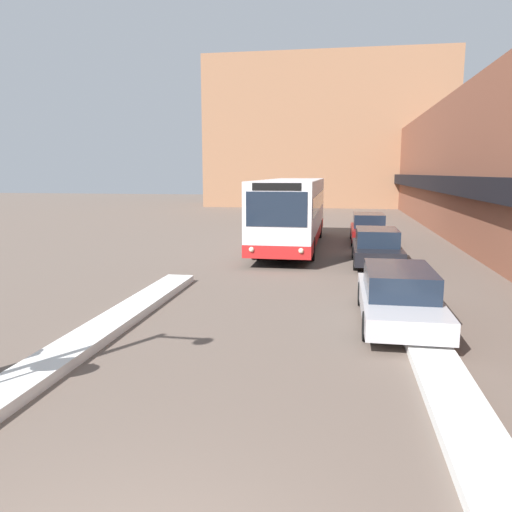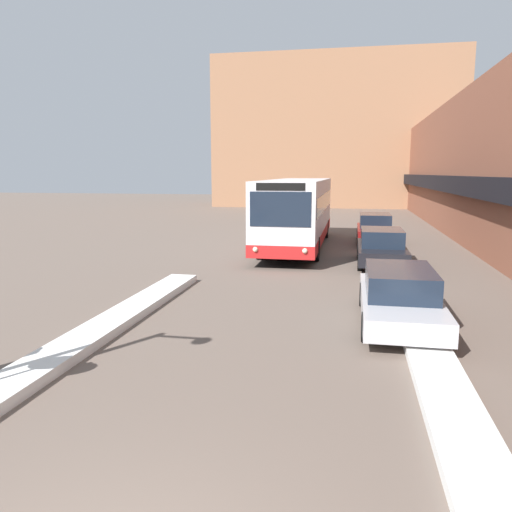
% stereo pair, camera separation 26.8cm
% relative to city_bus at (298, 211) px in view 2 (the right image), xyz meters
% --- Properties ---
extents(building_backdrop_far, '(26.00, 8.00, 15.84)m').
position_rel_city_bus_xyz_m(building_backdrop_far, '(0.63, 31.91, 6.12)').
color(building_backdrop_far, '#996B4C').
rests_on(building_backdrop_far, ground_plane).
extents(snow_bank_left, '(0.90, 13.34, 0.21)m').
position_rel_city_bus_xyz_m(snow_bank_left, '(-2.97, -15.23, -1.69)').
color(snow_bank_left, silver).
rests_on(snow_bank_left, ground_plane).
extents(snow_bank_right, '(0.90, 14.25, 0.19)m').
position_rel_city_bus_xyz_m(snow_bank_right, '(4.23, -13.90, -1.70)').
color(snow_bank_right, silver).
rests_on(snow_bank_right, ground_plane).
extents(city_bus, '(2.66, 12.42, 3.33)m').
position_rel_city_bus_xyz_m(city_bus, '(0.00, 0.00, 0.00)').
color(city_bus, silver).
rests_on(city_bus, ground_plane).
extents(parked_car_front, '(1.85, 4.85, 1.35)m').
position_rel_city_bus_xyz_m(parked_car_front, '(3.83, -12.22, -1.11)').
color(parked_car_front, '#B7B7BC').
rests_on(parked_car_front, ground_plane).
extents(parked_car_middle, '(1.87, 4.35, 1.44)m').
position_rel_city_bus_xyz_m(parked_car_middle, '(3.83, -4.21, -1.08)').
color(parked_car_middle, black).
rests_on(parked_car_middle, ground_plane).
extents(parked_car_back, '(1.81, 4.57, 1.54)m').
position_rel_city_bus_xyz_m(parked_car_back, '(3.83, 2.22, -1.04)').
color(parked_car_back, maroon).
rests_on(parked_car_back, ground_plane).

